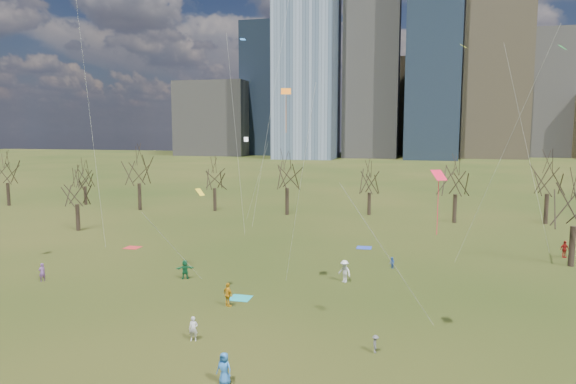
% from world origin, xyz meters
% --- Properties ---
extents(ground, '(500.00, 500.00, 0.00)m').
position_xyz_m(ground, '(0.00, 0.00, 0.00)').
color(ground, black).
rests_on(ground, ground).
extents(downtown_skyline, '(212.50, 78.00, 118.00)m').
position_xyz_m(downtown_skyline, '(-2.43, 210.64, 39.01)').
color(downtown_skyline, slate).
rests_on(downtown_skyline, ground).
extents(bare_tree_row, '(113.04, 29.80, 9.50)m').
position_xyz_m(bare_tree_row, '(-0.09, 37.22, 6.12)').
color(bare_tree_row, black).
rests_on(bare_tree_row, ground).
extents(blanket_teal, '(1.60, 1.50, 0.03)m').
position_xyz_m(blanket_teal, '(-1.26, 1.79, 0.01)').
color(blanket_teal, teal).
rests_on(blanket_teal, ground).
extents(blanket_navy, '(1.60, 1.50, 0.03)m').
position_xyz_m(blanket_navy, '(6.34, 20.92, 0.01)').
color(blanket_navy, '#253BAF').
rests_on(blanket_navy, ground).
extents(blanket_crimson, '(1.60, 1.50, 0.03)m').
position_xyz_m(blanket_crimson, '(-18.17, 14.95, 0.01)').
color(blanket_crimson, red).
rests_on(blanket_crimson, ground).
extents(person_0, '(0.90, 0.67, 1.68)m').
position_xyz_m(person_0, '(2.33, -11.05, 0.84)').
color(person_0, '#2864AE').
rests_on(person_0, ground).
extents(person_1, '(0.62, 0.47, 1.51)m').
position_xyz_m(person_1, '(-1.44, -6.39, 0.76)').
color(person_1, silver).
rests_on(person_1, ground).
extents(person_3, '(0.43, 0.70, 1.04)m').
position_xyz_m(person_3, '(9.47, -5.45, 0.52)').
color(person_3, '#5C5C60').
rests_on(person_3, ground).
extents(person_4, '(1.10, 0.94, 1.76)m').
position_xyz_m(person_4, '(-1.51, -0.18, 0.88)').
color(person_4, gold).
rests_on(person_4, ground).
extents(person_5, '(1.61, 1.15, 1.68)m').
position_xyz_m(person_5, '(-7.55, 5.52, 0.84)').
color(person_5, '#166739').
rests_on(person_5, ground).
extents(person_7, '(0.57, 0.67, 1.57)m').
position_xyz_m(person_7, '(-19.03, 2.00, 0.78)').
color(person_7, '#804C99').
rests_on(person_7, ground).
extents(person_8, '(0.62, 0.65, 1.07)m').
position_xyz_m(person_8, '(9.64, 13.13, 0.53)').
color(person_8, blue).
rests_on(person_8, ground).
extents(person_9, '(1.41, 1.25, 1.89)m').
position_xyz_m(person_9, '(5.92, 7.81, 0.95)').
color(person_9, silver).
rests_on(person_9, ground).
extents(person_10, '(1.08, 0.85, 1.72)m').
position_xyz_m(person_10, '(26.28, 21.38, 0.86)').
color(person_10, red).
rests_on(person_10, ground).
extents(kites_airborne, '(53.05, 38.20, 30.52)m').
position_xyz_m(kites_airborne, '(-0.86, 8.78, 12.29)').
color(kites_airborne, orange).
rests_on(kites_airborne, ground).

